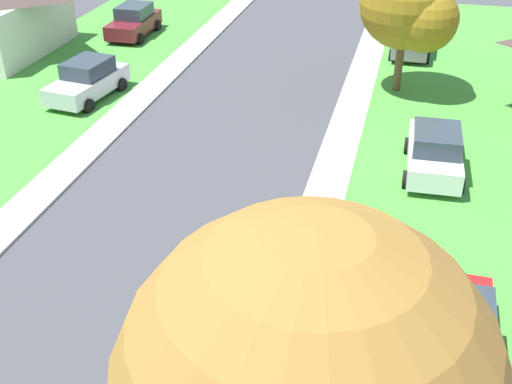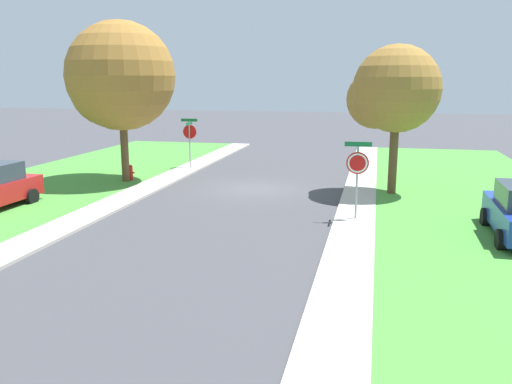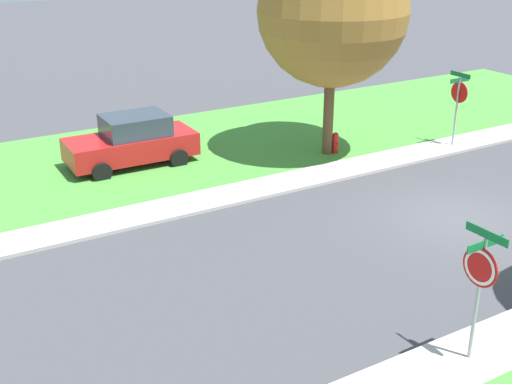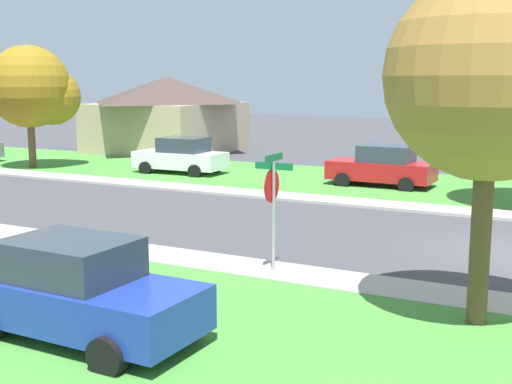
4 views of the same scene
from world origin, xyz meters
TOP-DOWN VIEW (x-y plane):
  - sidewalk_east at (4.70, 12.00)m, footprint 1.40×56.00m
  - lawn_east at (9.40, 12.00)m, footprint 8.00×56.00m
  - sidewalk_west at (-4.70, 12.00)m, footprint 1.40×56.00m
  - stop_sign_far_corner at (-4.72, 4.71)m, footprint 0.92×0.92m
  - car_white_far_down_street at (8.18, 15.79)m, footprint 2.14×4.35m
  - car_blue_kerbside_mid at (-9.85, 5.86)m, footprint 2.10×4.33m
  - car_red_behind_trees at (8.75, 6.25)m, footprint 2.10×4.33m
  - tree_sidewalk_near at (6.65, 23.31)m, footprint 4.33×4.03m
  - tree_sidewalk_mid at (-5.83, -0.17)m, footprint 3.88×3.61m
  - house_right_setback at (16.53, 22.35)m, footprint 9.21×8.05m

SIDE VIEW (x-z plane):
  - lawn_east at x=9.40m, z-range 0.00..0.08m
  - sidewalk_east at x=4.70m, z-range 0.00..0.10m
  - sidewalk_west at x=-4.70m, z-range 0.00..0.10m
  - car_white_far_down_street at x=8.18m, z-range -0.01..1.75m
  - car_blue_kerbside_mid at x=-9.85m, z-range -0.01..1.75m
  - car_red_behind_trees at x=8.75m, z-range -0.01..1.75m
  - stop_sign_far_corner at x=-4.72m, z-range 0.50..3.27m
  - house_right_setback at x=16.53m, z-range 0.08..4.68m
  - tree_sidewalk_near at x=6.65m, z-range 0.89..6.98m
  - tree_sidewalk_mid at x=-5.83m, z-range 1.20..7.47m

